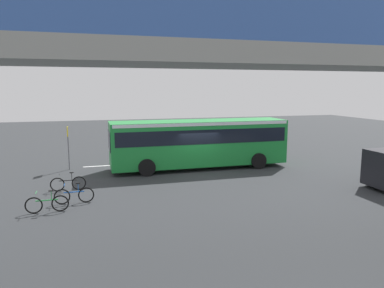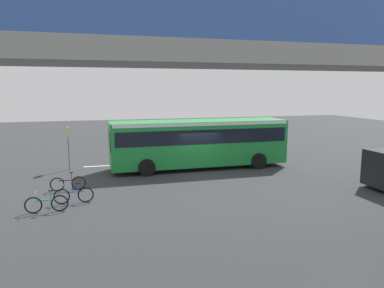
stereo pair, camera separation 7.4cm
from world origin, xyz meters
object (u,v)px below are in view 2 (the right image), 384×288
Objects in this scene: city_bus at (199,140)px; bicycle_blue at (74,195)px; bicycle_green at (47,204)px; bicycle_black at (68,183)px; traffic_sign at (68,141)px.

city_bus is 9.59m from bicycle_blue.
bicycle_black is at bearing -101.69° from bicycle_green.
bicycle_blue is 1.00× the size of bicycle_green.
bicycle_blue is 0.63× the size of traffic_sign.
city_bus is 6.52× the size of bicycle_blue.
bicycle_green is at bearing 78.31° from bicycle_black.
bicycle_blue is at bearing -137.36° from bicycle_green.
bicycle_blue is 1.43m from bicycle_green.
bicycle_blue is at bearing 99.63° from bicycle_black.
traffic_sign is (-0.46, -8.32, 1.52)m from bicycle_green.
city_bus is 6.52× the size of bicycle_green.
bicycle_blue is 7.53m from traffic_sign.
traffic_sign is (0.22, -5.08, 1.52)m from bicycle_black.
city_bus reaches higher than bicycle_blue.
bicycle_green is at bearing 42.64° from bicycle_blue.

